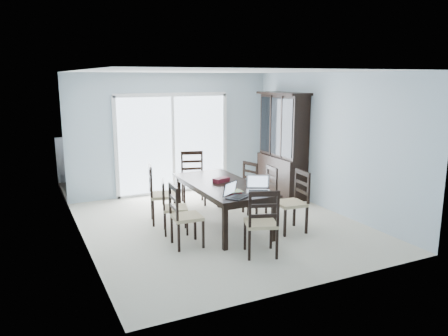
{
  "coord_description": "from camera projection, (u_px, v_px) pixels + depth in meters",
  "views": [
    {
      "loc": [
        -3.06,
        -6.47,
        2.51
      ],
      "look_at": [
        0.04,
        0.0,
        1.01
      ],
      "focal_mm": 35.0,
      "sensor_mm": 36.0,
      "label": 1
    }
  ],
  "objects": [
    {
      "name": "floor",
      "position": [
        222.0,
        225.0,
        7.52
      ],
      "size": [
        5.0,
        5.0,
        0.0
      ],
      "primitive_type": "plane",
      "color": "beige",
      "rests_on": "ground"
    },
    {
      "name": "ceiling",
      "position": [
        222.0,
        71.0,
        6.99
      ],
      "size": [
        5.0,
        5.0,
        0.0
      ],
      "primitive_type": "plane",
      "rotation": [
        3.14,
        0.0,
        0.0
      ],
      "color": "white",
      "rests_on": "back_wall"
    },
    {
      "name": "back_wall",
      "position": [
        172.0,
        134.0,
        9.46
      ],
      "size": [
        4.5,
        0.02,
        2.6
      ],
      "primitive_type": "cube",
      "color": "#ABBFCC",
      "rests_on": "floor"
    },
    {
      "name": "wall_left",
      "position": [
        81.0,
        162.0,
        6.3
      ],
      "size": [
        0.02,
        5.0,
        2.6
      ],
      "primitive_type": "cube",
      "color": "#ABBFCC",
      "rests_on": "floor"
    },
    {
      "name": "wall_right",
      "position": [
        330.0,
        143.0,
        8.21
      ],
      "size": [
        0.02,
        5.0,
        2.6
      ],
      "primitive_type": "cube",
      "color": "#ABBFCC",
      "rests_on": "floor"
    },
    {
      "name": "balcony",
      "position": [
        160.0,
        184.0,
        10.62
      ],
      "size": [
        4.5,
        2.0,
        0.1
      ],
      "primitive_type": "cube",
      "color": "gray",
      "rests_on": "ground"
    },
    {
      "name": "railing",
      "position": [
        148.0,
        154.0,
        11.38
      ],
      "size": [
        4.5,
        0.06,
        1.1
      ],
      "primitive_type": "cube",
      "color": "#99999E",
      "rests_on": "balcony"
    },
    {
      "name": "dining_table",
      "position": [
        222.0,
        188.0,
        7.38
      ],
      "size": [
        1.0,
        2.2,
        0.75
      ],
      "color": "black",
      "rests_on": "floor"
    },
    {
      "name": "china_hutch",
      "position": [
        283.0,
        146.0,
        9.26
      ],
      "size": [
        0.5,
        1.38,
        2.2
      ],
      "color": "black",
      "rests_on": "floor"
    },
    {
      "name": "sliding_door",
      "position": [
        173.0,
        144.0,
        9.49
      ],
      "size": [
        2.52,
        0.05,
        2.18
      ],
      "color": "silver",
      "rests_on": "floor"
    },
    {
      "name": "chair_left_near",
      "position": [
        181.0,
        209.0,
        6.48
      ],
      "size": [
        0.45,
        0.44,
        1.11
      ],
      "rotation": [
        0.0,
        0.0,
        -1.63
      ],
      "color": "black",
      "rests_on": "floor"
    },
    {
      "name": "chair_left_mid",
      "position": [
        170.0,
        201.0,
        7.06
      ],
      "size": [
        0.49,
        0.48,
        1.02
      ],
      "rotation": [
        0.0,
        0.0,
        -1.85
      ],
      "color": "black",
      "rests_on": "floor"
    },
    {
      "name": "chair_left_far",
      "position": [
        158.0,
        187.0,
        7.56
      ],
      "size": [
        0.56,
        0.54,
        1.2
      ],
      "rotation": [
        0.0,
        0.0,
        -1.8
      ],
      "color": "black",
      "rests_on": "floor"
    },
    {
      "name": "chair_right_near",
      "position": [
        296.0,
        194.0,
        7.16
      ],
      "size": [
        0.49,
        0.47,
        1.17
      ],
      "rotation": [
        0.0,
        0.0,
        1.49
      ],
      "color": "black",
      "rests_on": "floor"
    },
    {
      "name": "chair_right_mid",
      "position": [
        266.0,
        187.0,
        7.88
      ],
      "size": [
        0.45,
        0.44,
        1.08
      ],
      "rotation": [
        0.0,
        0.0,
        1.48
      ],
      "color": "black",
      "rests_on": "floor"
    },
    {
      "name": "chair_right_far",
      "position": [
        247.0,
        180.0,
        8.44
      ],
      "size": [
        0.49,
        0.49,
        1.03
      ],
      "rotation": [
        0.0,
        0.0,
        1.87
      ],
      "color": "black",
      "rests_on": "floor"
    },
    {
      "name": "chair_end_near",
      "position": [
        262.0,
        216.0,
        6.08
      ],
      "size": [
        0.55,
        0.56,
        1.15
      ],
      "rotation": [
        0.0,
        0.0,
        -0.34
      ],
      "color": "black",
      "rests_on": "floor"
    },
    {
      "name": "chair_end_far",
      "position": [
        193.0,
        172.0,
        8.79
      ],
      "size": [
        0.56,
        0.57,
        1.2
      ],
      "rotation": [
        0.0,
        0.0,
        2.88
      ],
      "color": "black",
      "rests_on": "floor"
    },
    {
      "name": "laptop_dark",
      "position": [
        238.0,
        194.0,
        6.47
      ],
      "size": [
        0.41,
        0.38,
        0.23
      ],
      "rotation": [
        0.0,
        0.0,
        0.55
      ],
      "color": "black",
      "rests_on": "dining_table"
    },
    {
      "name": "laptop_silver",
      "position": [
        258.0,
        188.0,
        6.79
      ],
      "size": [
        0.44,
        0.39,
        0.25
      ],
      "rotation": [
        0.0,
        0.0,
        -0.46
      ],
      "color": "#B3B3B5",
      "rests_on": "dining_table"
    },
    {
      "name": "book_stack",
      "position": [
        233.0,
        192.0,
        6.72
      ],
      "size": [
        0.26,
        0.2,
        0.04
      ],
      "rotation": [
        0.0,
        0.0,
        -0.11
      ],
      "color": "maroon",
      "rests_on": "dining_table"
    },
    {
      "name": "cell_phone",
      "position": [
        239.0,
        195.0,
        6.58
      ],
      "size": [
        0.12,
        0.07,
        0.01
      ],
      "primitive_type": "cube",
      "rotation": [
        0.0,
        0.0,
        -0.15
      ],
      "color": "black",
      "rests_on": "dining_table"
    },
    {
      "name": "game_box",
      "position": [
        221.0,
        180.0,
        7.45
      ],
      "size": [
        0.31,
        0.22,
        0.07
      ],
      "primitive_type": "cube",
      "rotation": [
        0.0,
        0.0,
        0.33
      ],
      "color": "#470E15",
      "rests_on": "dining_table"
    },
    {
      "name": "hot_tub",
      "position": [
        125.0,
        167.0,
        10.26
      ],
      "size": [
        1.75,
        1.57,
        0.87
      ],
      "rotation": [
        0.0,
        0.0,
        -0.05
      ],
      "color": "maroon",
      "rests_on": "balcony"
    }
  ]
}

